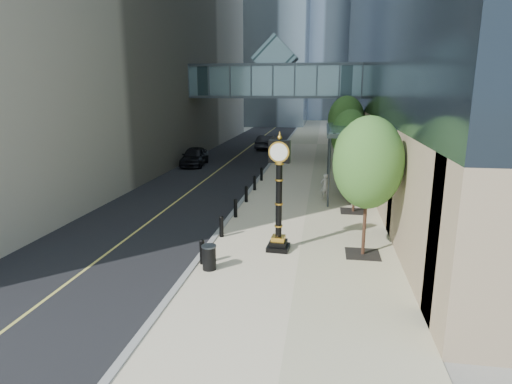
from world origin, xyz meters
TOP-DOWN VIEW (x-y plane):
  - ground at (0.00, 0.00)m, footprint 320.00×320.00m
  - road at (-7.00, 40.00)m, footprint 8.00×180.00m
  - sidewalk at (1.00, 40.00)m, footprint 8.00×180.00m
  - curb at (-3.00, 40.00)m, footprint 0.25×180.00m
  - skywalk at (-3.00, 28.00)m, footprint 17.00×4.20m
  - entrance_canopy at (3.48, 14.00)m, footprint 3.00×8.00m
  - bollard_row at (-2.70, 9.00)m, footprint 0.20×16.20m
  - street_trees at (3.60, 15.61)m, footprint 3.01×28.52m
  - street_clock at (0.08, 2.97)m, footprint 0.97×0.97m
  - trash_bin at (-2.29, 0.52)m, footprint 0.66×0.66m
  - pedestrian at (2.01, 12.13)m, footprint 0.69×0.57m
  - car_near at (-9.70, 22.85)m, footprint 2.37×5.03m
  - car_far at (-4.71, 34.93)m, footprint 2.19×4.87m

SIDE VIEW (x-z plane):
  - ground at x=0.00m, z-range 0.00..0.00m
  - road at x=-7.00m, z-range 0.00..0.02m
  - sidewalk at x=1.00m, z-range 0.00..0.06m
  - curb at x=-3.00m, z-range 0.00..0.07m
  - bollard_row at x=-2.70m, z-range 0.06..0.96m
  - trash_bin at x=-2.29m, z-range 0.06..0.96m
  - car_far at x=-4.71m, z-range 0.02..1.57m
  - car_near at x=-9.70m, z-range 0.02..1.68m
  - pedestrian at x=2.01m, z-range 0.06..1.67m
  - street_clock at x=0.08m, z-range -0.26..4.62m
  - street_trees at x=3.60m, z-range 0.69..6.89m
  - entrance_canopy at x=3.48m, z-range 2.00..6.38m
  - skywalk at x=-3.00m, z-range 4.81..10.61m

